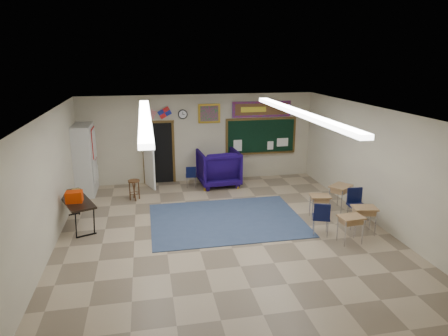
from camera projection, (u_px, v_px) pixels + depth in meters
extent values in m
plane|color=#9D896C|center=(225.00, 233.00, 9.90)|extent=(9.00, 9.00, 0.00)
cube|color=beige|center=(199.00, 138.00, 13.74)|extent=(8.00, 0.04, 3.00)
cube|color=beige|center=(292.00, 273.00, 5.24)|extent=(8.00, 0.04, 3.00)
cube|color=beige|center=(46.00, 186.00, 8.74)|extent=(0.04, 9.00, 3.00)
cube|color=beige|center=(378.00, 167.00, 10.24)|extent=(0.04, 9.00, 3.00)
cube|color=#BABAB5|center=(225.00, 112.00, 9.08)|extent=(8.00, 9.00, 0.04)
cube|color=#334261|center=(226.00, 220.00, 10.69)|extent=(4.00, 3.00, 0.02)
cube|color=black|center=(159.00, 153.00, 13.59)|extent=(0.95, 0.04, 2.10)
cube|color=white|center=(149.00, 157.00, 13.11)|extent=(0.35, 0.86, 2.05)
cube|color=#543C18|center=(261.00, 136.00, 14.12)|extent=(2.55, 0.05, 1.30)
cube|color=black|center=(261.00, 136.00, 14.11)|extent=(2.40, 0.03, 1.15)
cube|color=#543C18|center=(261.00, 153.00, 14.23)|extent=(2.40, 0.12, 0.04)
cube|color=red|center=(262.00, 109.00, 13.86)|extent=(2.10, 0.04, 0.55)
cube|color=brown|center=(262.00, 109.00, 13.85)|extent=(1.90, 0.03, 0.40)
cube|color=#A37D1F|center=(209.00, 114.00, 13.54)|extent=(0.75, 0.05, 0.65)
cube|color=#A51466|center=(209.00, 114.00, 13.53)|extent=(0.62, 0.03, 0.52)
cylinder|color=black|center=(183.00, 114.00, 13.37)|extent=(0.32, 0.05, 0.32)
cylinder|color=white|center=(183.00, 114.00, 13.36)|extent=(0.26, 0.02, 0.26)
cube|color=beige|center=(85.00, 159.00, 12.53)|extent=(0.55, 1.25, 2.20)
imported|color=#100538|center=(219.00, 168.00, 13.43)|extent=(1.38, 1.42, 1.22)
cube|color=#A57A4C|center=(320.00, 196.00, 10.67)|extent=(0.60, 0.49, 0.04)
cube|color=brown|center=(320.00, 199.00, 10.69)|extent=(0.52, 0.42, 0.11)
cube|color=#A57A4C|center=(341.00, 186.00, 11.18)|extent=(0.77, 0.73, 0.04)
cube|color=brown|center=(341.00, 190.00, 11.21)|extent=(0.66, 0.63, 0.12)
cube|color=#A57A4C|center=(351.00, 217.00, 9.24)|extent=(0.58, 0.46, 0.04)
cube|color=brown|center=(351.00, 221.00, 9.26)|extent=(0.51, 0.39, 0.11)
cube|color=#A57A4C|center=(365.00, 208.00, 9.72)|extent=(0.64, 0.52, 0.04)
cube|color=brown|center=(364.00, 211.00, 9.75)|extent=(0.55, 0.45, 0.11)
cube|color=black|center=(76.00, 200.00, 10.18)|extent=(1.21, 1.85, 0.05)
cube|color=#BF3503|center=(74.00, 197.00, 9.91)|extent=(0.39, 0.29, 0.27)
cylinder|color=#472915|center=(134.00, 181.00, 12.04)|extent=(0.35, 0.35, 0.04)
torus|color=#472915|center=(135.00, 193.00, 12.15)|extent=(0.29, 0.29, 0.02)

